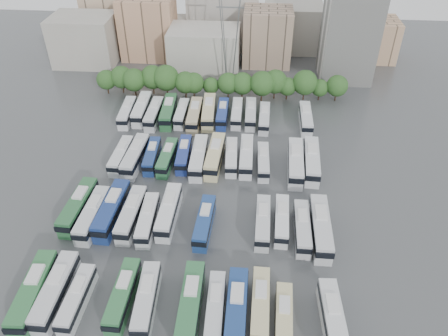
# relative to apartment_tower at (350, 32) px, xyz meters

# --- Properties ---
(ground) EXTENTS (220.00, 220.00, 0.00)m
(ground) POSITION_rel_apartment_tower_xyz_m (-34.00, -58.00, -13.00)
(ground) COLOR #424447
(ground) RESTS_ON ground
(tree_line) EXTENTS (65.48, 7.95, 8.57)m
(tree_line) POSITION_rel_apartment_tower_xyz_m (-35.03, -15.90, -8.47)
(tree_line) COLOR black
(tree_line) RESTS_ON ground
(city_buildings) EXTENTS (102.00, 35.00, 20.00)m
(city_buildings) POSITION_rel_apartment_tower_xyz_m (-41.46, 13.86, -5.13)
(city_buildings) COLOR #9E998E
(city_buildings) RESTS_ON ground
(apartment_tower) EXTENTS (14.00, 14.00, 26.00)m
(apartment_tower) POSITION_rel_apartment_tower_xyz_m (0.00, 0.00, 0.00)
(apartment_tower) COLOR silver
(apartment_tower) RESTS_ON ground
(electricity_pylon) EXTENTS (9.00, 6.91, 33.83)m
(electricity_pylon) POSITION_rel_apartment_tower_xyz_m (-32.00, -8.00, 5.66)
(electricity_pylon) COLOR slate
(electricity_pylon) RESTS_ON ground
(bus_r0_s0) EXTENTS (3.62, 13.62, 4.23)m
(bus_r0_s0) POSITION_rel_apartment_tower_xyz_m (-55.33, -81.59, -10.92)
(bus_r0_s0) COLOR #2F6F3D
(bus_r0_s0) RESTS_ON ground
(bus_r0_s1) EXTENTS (2.95, 12.99, 4.07)m
(bus_r0_s1) POSITION_rel_apartment_tower_xyz_m (-52.27, -81.16, -11.00)
(bus_r0_s1) COLOR silver
(bus_r0_s1) RESTS_ON ground
(bus_r0_s2) EXTENTS (2.64, 10.91, 3.40)m
(bus_r0_s2) POSITION_rel_apartment_tower_xyz_m (-48.91, -81.91, -11.33)
(bus_r0_s2) COLOR silver
(bus_r0_s2) RESTS_ON ground
(bus_r0_s4) EXTENTS (2.78, 11.83, 3.70)m
(bus_r0_s4) POSITION_rel_apartment_tower_xyz_m (-42.39, -80.89, -11.18)
(bus_r0_s4) COLOR #30703F
(bus_r0_s4) RESTS_ON ground
(bus_r0_s5) EXTENTS (3.16, 11.90, 3.70)m
(bus_r0_s5) POSITION_rel_apartment_tower_xyz_m (-38.82, -81.33, -11.18)
(bus_r0_s5) COLOR silver
(bus_r0_s5) RESTS_ON ground
(bus_r0_s7) EXTENTS (2.99, 13.08, 4.09)m
(bus_r0_s7) POSITION_rel_apartment_tower_xyz_m (-32.38, -81.68, -10.99)
(bus_r0_s7) COLOR #2F6E40
(bus_r0_s7) RESTS_ON ground
(bus_r0_s8) EXTENTS (2.58, 10.99, 3.44)m
(bus_r0_s8) POSITION_rel_apartment_tower_xyz_m (-28.86, -81.78, -11.31)
(bus_r0_s8) COLOR silver
(bus_r0_s8) RESTS_ON ground
(bus_r0_s9) EXTENTS (2.89, 13.01, 4.08)m
(bus_r0_s9) POSITION_rel_apartment_tower_xyz_m (-25.87, -82.35, -11.00)
(bus_r0_s9) COLOR navy
(bus_r0_s9) RESTS_ON ground
(bus_r0_s10) EXTENTS (2.74, 11.69, 3.66)m
(bus_r0_s10) POSITION_rel_apartment_tower_xyz_m (-22.54, -80.98, -11.21)
(bus_r0_s10) COLOR beige
(bus_r0_s10) RESTS_ON ground
(bus_r0_s11) EXTENTS (2.74, 10.85, 3.38)m
(bus_r0_s11) POSITION_rel_apartment_tower_xyz_m (-19.29, -82.97, -11.34)
(bus_r0_s11) COLOR beige
(bus_r0_s11) RESTS_ON ground
(bus_r0_s13) EXTENTS (3.29, 12.42, 3.86)m
(bus_r0_s13) POSITION_rel_apartment_tower_xyz_m (-12.59, -82.82, -11.11)
(bus_r0_s13) COLOR silver
(bus_r0_s13) RESTS_ON ground
(bus_r1_s0) EXTENTS (3.49, 13.20, 4.10)m
(bus_r1_s0) POSITION_rel_apartment_tower_xyz_m (-55.33, -62.94, -10.99)
(bus_r1_s0) COLOR #2B6438
(bus_r1_s0) RESTS_ON ground
(bus_r1_s1) EXTENTS (3.15, 12.56, 3.91)m
(bus_r1_s1) POSITION_rel_apartment_tower_xyz_m (-52.12, -64.73, -11.08)
(bus_r1_s1) COLOR silver
(bus_r1_s1) RESTS_ON ground
(bus_r1_s2) EXTENTS (3.56, 13.66, 4.25)m
(bus_r1_s2) POSITION_rel_apartment_tower_xyz_m (-49.07, -63.40, -10.91)
(bus_r1_s2) COLOR navy
(bus_r1_s2) RESTS_ON ground
(bus_r1_s3) EXTENTS (3.13, 12.50, 3.89)m
(bus_r1_s3) POSITION_rel_apartment_tower_xyz_m (-45.42, -64.04, -11.09)
(bus_r1_s3) COLOR silver
(bus_r1_s3) RESTS_ON ground
(bus_r1_s4) EXTENTS (2.89, 11.47, 3.57)m
(bus_r1_s4) POSITION_rel_apartment_tower_xyz_m (-42.32, -64.98, -11.24)
(bus_r1_s4) COLOR silver
(bus_r1_s4) RESTS_ON ground
(bus_r1_s5) EXTENTS (2.90, 12.50, 3.91)m
(bus_r1_s5) POSITION_rel_apartment_tower_xyz_m (-38.97, -62.84, -11.08)
(bus_r1_s5) COLOR white
(bus_r1_s5) RESTS_ON ground
(bus_r1_s7) EXTENTS (3.00, 11.58, 3.60)m
(bus_r1_s7) POSITION_rel_apartment_tower_xyz_m (-32.37, -64.89, -11.23)
(bus_r1_s7) COLOR navy
(bus_r1_s7) RESTS_ON ground
(bus_r1_s10) EXTENTS (2.67, 11.48, 3.59)m
(bus_r1_s10) POSITION_rel_apartment_tower_xyz_m (-22.35, -64.05, -11.24)
(bus_r1_s10) COLOR silver
(bus_r1_s10) RESTS_ON ground
(bus_r1_s11) EXTENTS (2.79, 11.01, 3.43)m
(bus_r1_s11) POSITION_rel_apartment_tower_xyz_m (-19.07, -63.26, -11.32)
(bus_r1_s11) COLOR white
(bus_r1_s11) RESTS_ON ground
(bus_r1_s12) EXTENTS (2.57, 11.58, 3.63)m
(bus_r1_s12) POSITION_rel_apartment_tower_xyz_m (-15.64, -64.98, -11.22)
(bus_r1_s12) COLOR silver
(bus_r1_s12) RESTS_ON ground
(bus_r1_s13) EXTENTS (3.07, 13.62, 4.27)m
(bus_r1_s13) POSITION_rel_apartment_tower_xyz_m (-12.57, -64.94, -10.91)
(bus_r1_s13) COLOR silver
(bus_r1_s13) RESTS_ON ground
(bus_r2_s1) EXTENTS (2.86, 11.50, 3.58)m
(bus_r2_s1) POSITION_rel_apartment_tower_xyz_m (-52.04, -46.51, -11.24)
(bus_r2_s1) COLOR silver
(bus_r2_s1) RESTS_ON ground
(bus_r2_s2) EXTENTS (3.47, 13.02, 4.05)m
(bus_r2_s2) POSITION_rel_apartment_tower_xyz_m (-48.95, -46.72, -11.01)
(bus_r2_s2) COLOR silver
(bus_r2_s2) RESTS_ON ground
(bus_r2_s3) EXTENTS (2.85, 10.91, 3.39)m
(bus_r2_s3) POSITION_rel_apartment_tower_xyz_m (-45.66, -45.91, -11.33)
(bus_r2_s3) COLOR navy
(bus_r2_s3) RESTS_ON ground
(bus_r2_s4) EXTENTS (2.95, 11.27, 3.50)m
(bus_r2_s4) POSITION_rel_apartment_tower_xyz_m (-42.32, -46.33, -11.28)
(bus_r2_s4) COLOR #2E6D40
(bus_r2_s4) RESTS_ON ground
(bus_r2_s5) EXTENTS (2.86, 11.28, 3.51)m
(bus_r2_s5) POSITION_rel_apartment_tower_xyz_m (-39.09, -44.89, -11.28)
(bus_r2_s5) COLOR navy
(bus_r2_s5) RESTS_ON ground
(bus_r2_s6) EXTENTS (3.00, 12.92, 4.04)m
(bus_r2_s6) POSITION_rel_apartment_tower_xyz_m (-35.77, -46.14, -11.02)
(bus_r2_s6) COLOR silver
(bus_r2_s6) RESTS_ON ground
(bus_r2_s7) EXTENTS (3.51, 13.32, 4.14)m
(bus_r2_s7) POSITION_rel_apartment_tower_xyz_m (-32.46, -45.39, -10.97)
(bus_r2_s7) COLOR beige
(bus_r2_s7) RESTS_ON ground
(bus_r2_s8) EXTENTS (2.88, 11.15, 3.47)m
(bus_r2_s8) POSITION_rel_apartment_tower_xyz_m (-29.03, -45.00, -11.30)
(bus_r2_s8) COLOR silver
(bus_r2_s8) RESTS_ON ground
(bus_r2_s9) EXTENTS (2.78, 12.36, 3.87)m
(bus_r2_s9) POSITION_rel_apartment_tower_xyz_m (-25.93, -44.71, -11.10)
(bus_r2_s9) COLOR silver
(bus_r2_s9) RESTS_ON ground
(bus_r2_s10) EXTENTS (2.64, 10.89, 3.40)m
(bus_r2_s10) POSITION_rel_apartment_tower_xyz_m (-22.42, -46.11, -11.33)
(bus_r2_s10) COLOR silver
(bus_r2_s10) RESTS_ON ground
(bus_r2_s12) EXTENTS (3.45, 13.78, 4.29)m
(bus_r2_s12) POSITION_rel_apartment_tower_xyz_m (-15.87, -46.57, -10.89)
(bus_r2_s12) COLOR silver
(bus_r2_s12) RESTS_ON ground
(bus_r2_s13) EXTENTS (3.57, 13.59, 4.23)m
(bus_r2_s13) POSITION_rel_apartment_tower_xyz_m (-12.55, -45.61, -10.93)
(bus_r2_s13) COLOR silver
(bus_r2_s13) RESTS_ON ground
(bus_r3_s0) EXTENTS (3.13, 11.79, 3.66)m
(bus_r3_s0) POSITION_rel_apartment_tower_xyz_m (-55.45, -28.70, -11.20)
(bus_r3_s0) COLOR silver
(bus_r3_s0) RESTS_ON ground
(bus_r3_s1) EXTENTS (3.09, 12.90, 4.03)m
(bus_r3_s1) POSITION_rel_apartment_tower_xyz_m (-52.20, -26.94, -11.02)
(bus_r3_s1) COLOR white
(bus_r3_s1) RESTS_ON ground
(bus_r3_s2) EXTENTS (2.78, 12.17, 3.81)m
(bus_r3_s2) POSITION_rel_apartment_tower_xyz_m (-48.81, -28.82, -11.13)
(bus_r3_s2) COLOR silver
(bus_r3_s2) RESTS_ON ground
(bus_r3_s3) EXTENTS (3.45, 13.11, 4.08)m
(bus_r3_s3) POSITION_rel_apartment_tower_xyz_m (-45.47, -27.71, -11.00)
(bus_r3_s3) COLOR #2B6539
(bus_r3_s3) RESTS_ON ground
(bus_r3_s4) EXTENTS (2.37, 10.87, 3.41)m
(bus_r3_s4) POSITION_rel_apartment_tower_xyz_m (-42.23, -27.93, -11.33)
(bus_r3_s4) COLOR silver
(bus_r3_s4) RESTS_ON ground
(bus_r3_s5) EXTENTS (3.04, 12.83, 4.01)m
(bus_r3_s5) POSITION_rel_apartment_tower_xyz_m (-38.94, -28.92, -11.03)
(bus_r3_s5) COLOR tan
(bus_r3_s5) RESTS_ON ground
(bus_r3_s6) EXTENTS (3.58, 13.45, 4.18)m
(bus_r3_s6) POSITION_rel_apartment_tower_xyz_m (-35.71, -27.18, -10.95)
(bus_r3_s6) COLOR beige
(bus_r3_s6) RESTS_ON ground
(bus_r3_s7) EXTENTS (2.57, 11.35, 3.56)m
(bus_r3_s7) POSITION_rel_apartment_tower_xyz_m (-32.38, -27.33, -11.25)
(bus_r3_s7) COLOR navy
(bus_r3_s7) RESTS_ON ground
(bus_r3_s8) EXTENTS (2.55, 11.29, 3.54)m
(bus_r3_s8) POSITION_rel_apartment_tower_xyz_m (-28.94, -26.80, -11.26)
(bus_r3_s8) COLOR silver
(bus_r3_s8) RESTS_ON ground
(bus_r3_s9) EXTENTS (2.66, 11.67, 3.65)m
(bus_r3_s9) POSITION_rel_apartment_tower_xyz_m (-25.61, -26.91, -11.21)
(bus_r3_s9) COLOR silver
(bus_r3_s9) RESTS_ON ground
(bus_r3_s10) EXTENTS (2.75, 11.34, 3.54)m
(bus_r3_s10) POSITION_rel_apartment_tower_xyz_m (-22.30, -28.61, -11.26)
(bus_r3_s10) COLOR silver
(bus_r3_s10) RESTS_ON ground
(bus_r3_s13) EXTENTS (2.66, 12.03, 3.77)m
(bus_r3_s13) POSITION_rel_apartment_tower_xyz_m (-12.53, -28.22, -11.15)
(bus_r3_s13) COLOR silver
(bus_r3_s13) RESTS_ON ground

